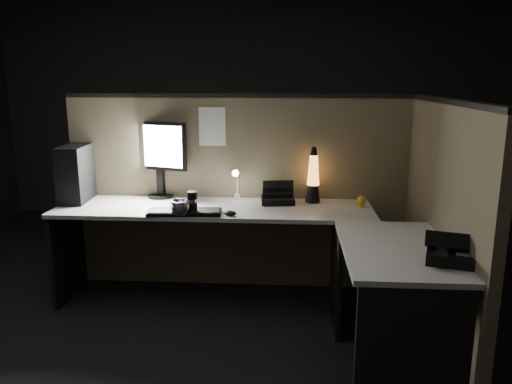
# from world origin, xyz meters

# --- Properties ---
(floor) EXTENTS (6.00, 6.00, 0.00)m
(floor) POSITION_xyz_m (0.00, 0.00, 0.00)
(floor) COLOR black
(floor) RESTS_ON ground
(room_shell) EXTENTS (6.00, 6.00, 6.00)m
(room_shell) POSITION_xyz_m (0.00, 0.00, 1.62)
(room_shell) COLOR silver
(room_shell) RESTS_ON ground
(partition_back) EXTENTS (2.66, 0.06, 1.50)m
(partition_back) POSITION_xyz_m (0.00, 0.93, 0.75)
(partition_back) COLOR brown
(partition_back) RESTS_ON ground
(partition_right) EXTENTS (0.06, 1.66, 1.50)m
(partition_right) POSITION_xyz_m (1.33, 0.10, 0.75)
(partition_right) COLOR brown
(partition_right) RESTS_ON ground
(desk) EXTENTS (2.60, 1.60, 0.73)m
(desk) POSITION_xyz_m (0.18, 0.25, 0.58)
(desk) COLOR beige
(desk) RESTS_ON ground
(pc_tower) EXTENTS (0.21, 0.41, 0.42)m
(pc_tower) POSITION_xyz_m (-1.22, 0.73, 0.94)
(pc_tower) COLOR black
(pc_tower) RESTS_ON desk
(monitor) EXTENTS (0.45, 0.20, 0.59)m
(monitor) POSITION_xyz_m (-0.61, 0.88, 1.09)
(monitor) COLOR black
(monitor) RESTS_ON desk
(keyboard) EXTENTS (0.52, 0.20, 0.02)m
(keyboard) POSITION_xyz_m (-0.32, 0.39, 0.74)
(keyboard) COLOR black
(keyboard) RESTS_ON desk
(mouse) EXTENTS (0.11, 0.09, 0.04)m
(mouse) POSITION_xyz_m (-0.01, 0.37, 0.75)
(mouse) COLOR black
(mouse) RESTS_ON desk
(clip_lamp) EXTENTS (0.05, 0.19, 0.25)m
(clip_lamp) POSITION_xyz_m (-0.01, 0.81, 0.88)
(clip_lamp) COLOR silver
(clip_lamp) RESTS_ON desk
(organizer) EXTENTS (0.26, 0.24, 0.18)m
(organizer) POSITION_xyz_m (0.31, 0.75, 0.77)
(organizer) COLOR black
(organizer) RESTS_ON desk
(lava_lamp) EXTENTS (0.11, 0.11, 0.42)m
(lava_lamp) POSITION_xyz_m (0.57, 0.79, 0.90)
(lava_lamp) COLOR black
(lava_lamp) RESTS_ON desk
(travel_mug) EXTENTS (0.07, 0.07, 0.16)m
(travel_mug) POSITION_xyz_m (-0.26, 0.37, 0.81)
(travel_mug) COLOR black
(travel_mug) RESTS_ON desk
(steel_mug) EXTENTS (0.16, 0.16, 0.11)m
(steel_mug) POSITION_xyz_m (-0.34, 0.34, 0.78)
(steel_mug) COLOR silver
(steel_mug) RESTS_ON desk
(figurine) EXTENTS (0.06, 0.06, 0.06)m
(figurine) POSITION_xyz_m (0.92, 0.66, 0.78)
(figurine) COLOR gold
(figurine) RESTS_ON desk
(pinned_paper) EXTENTS (0.21, 0.00, 0.29)m
(pinned_paper) POSITION_xyz_m (-0.20, 0.90, 1.28)
(pinned_paper) COLOR white
(pinned_paper) RESTS_ON partition_back
(desk_phone) EXTENTS (0.32, 0.32, 0.16)m
(desk_phone) POSITION_xyz_m (1.24, -0.40, 0.79)
(desk_phone) COLOR black
(desk_phone) RESTS_ON desk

